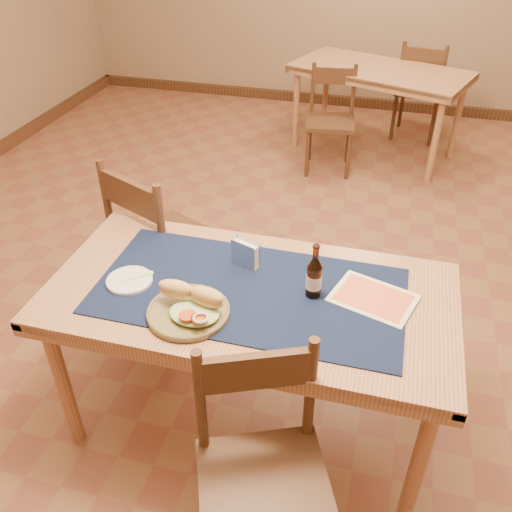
% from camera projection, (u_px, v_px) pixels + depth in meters
% --- Properties ---
extents(room, '(6.04, 7.04, 2.84)m').
position_uv_depth(room, '(297.00, 65.00, 2.38)').
color(room, brown).
rests_on(room, ground).
extents(main_table, '(1.60, 0.80, 0.75)m').
position_uv_depth(main_table, '(250.00, 307.00, 2.17)').
color(main_table, '#AA7750').
rests_on(main_table, ground).
extents(placemat, '(1.20, 0.60, 0.01)m').
position_uv_depth(placemat, '(249.00, 290.00, 2.12)').
color(placemat, '#101B3C').
rests_on(placemat, main_table).
extents(baseboard, '(6.00, 7.00, 0.10)m').
position_uv_depth(baseboard, '(287.00, 301.00, 3.16)').
color(baseboard, '#4A2B1A').
rests_on(baseboard, ground).
extents(back_table, '(1.60, 1.15, 0.75)m').
position_uv_depth(back_table, '(380.00, 78.00, 4.59)').
color(back_table, '#AA7750').
rests_on(back_table, ground).
extents(chair_main_far, '(0.61, 0.61, 0.99)m').
position_uv_depth(chair_main_far, '(163.00, 244.00, 2.81)').
color(chair_main_far, '#4A2B1A').
rests_on(chair_main_far, ground).
extents(chair_main_near, '(0.56, 0.56, 0.92)m').
position_uv_depth(chair_main_near, '(263.00, 474.00, 1.78)').
color(chair_main_near, '#4A2B1A').
rests_on(chair_main_near, ground).
extents(chair_back_near, '(0.43, 0.43, 0.84)m').
position_uv_depth(chair_back_near, '(331.00, 118.00, 4.45)').
color(chair_back_near, '#4A2B1A').
rests_on(chair_back_near, ground).
extents(chair_back_far, '(0.48, 0.48, 0.90)m').
position_uv_depth(chair_back_far, '(420.00, 89.00, 4.96)').
color(chair_back_far, '#4A2B1A').
rests_on(chair_back_far, ground).
extents(sandwich_plate, '(0.31, 0.31, 0.12)m').
position_uv_depth(sandwich_plate, '(190.00, 308.00, 1.99)').
color(sandwich_plate, brown).
rests_on(sandwich_plate, placemat).
extents(side_plate, '(0.18, 0.18, 0.02)m').
position_uv_depth(side_plate, '(129.00, 280.00, 2.16)').
color(side_plate, silver).
rests_on(side_plate, placemat).
extents(fork, '(0.11, 0.10, 0.00)m').
position_uv_depth(fork, '(140.00, 276.00, 2.17)').
color(fork, '#9DD876').
rests_on(fork, side_plate).
extents(beer_bottle, '(0.06, 0.06, 0.23)m').
position_uv_depth(beer_bottle, '(314.00, 277.00, 2.05)').
color(beer_bottle, '#421E0B').
rests_on(beer_bottle, placemat).
extents(napkin_holder, '(0.13, 0.09, 0.11)m').
position_uv_depth(napkin_holder, '(246.00, 254.00, 2.23)').
color(napkin_holder, silver).
rests_on(napkin_holder, placemat).
extents(menu_card, '(0.36, 0.31, 0.01)m').
position_uv_depth(menu_card, '(373.00, 298.00, 2.08)').
color(menu_card, beige).
rests_on(menu_card, placemat).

